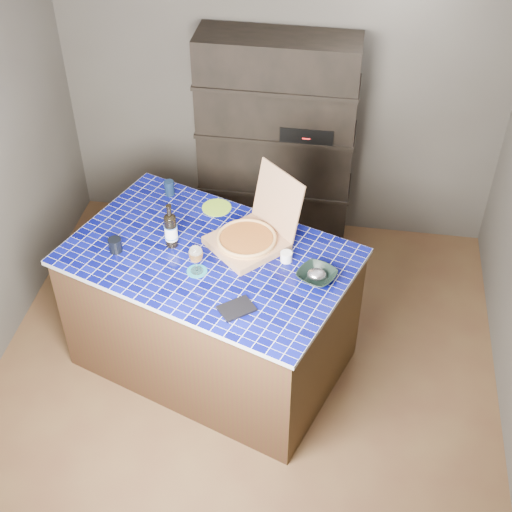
% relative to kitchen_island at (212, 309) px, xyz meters
% --- Properties ---
extents(room, '(3.50, 3.50, 3.50)m').
position_rel_kitchen_island_xyz_m(room, '(0.23, -0.06, 0.76)').
color(room, brown).
rests_on(room, ground).
extents(shelving_unit, '(1.20, 0.41, 1.80)m').
position_rel_kitchen_island_xyz_m(shelving_unit, '(0.24, 1.47, 0.42)').
color(shelving_unit, black).
rests_on(shelving_unit, floor).
extents(kitchen_island, '(2.05, 1.66, 0.97)m').
position_rel_kitchen_island_xyz_m(kitchen_island, '(0.00, 0.00, 0.00)').
color(kitchen_island, '#402419').
rests_on(kitchen_island, floor).
extents(pizza_box, '(0.65, 0.65, 0.45)m').
position_rel_kitchen_island_xyz_m(pizza_box, '(0.24, 0.14, 0.55)').
color(pizza_box, tan).
rests_on(pizza_box, kitchen_island).
extents(mead_bottle, '(0.08, 0.08, 0.32)m').
position_rel_kitchen_island_xyz_m(mead_bottle, '(-0.25, 0.06, 0.61)').
color(mead_bottle, black).
rests_on(mead_bottle, kitchen_island).
extents(teal_trivet, '(0.13, 0.13, 0.01)m').
position_rel_kitchen_island_xyz_m(teal_trivet, '(-0.04, -0.17, 0.49)').
color(teal_trivet, '#197185').
rests_on(teal_trivet, kitchen_island).
extents(wine_glass, '(0.09, 0.09, 0.20)m').
position_rel_kitchen_island_xyz_m(wine_glass, '(-0.04, -0.17, 0.63)').
color(wine_glass, white).
rests_on(wine_glass, teal_trivet).
extents(tumbler, '(0.08, 0.08, 0.09)m').
position_rel_kitchen_island_xyz_m(tumbler, '(-0.59, -0.05, 0.53)').
color(tumbler, black).
rests_on(tumbler, kitchen_island).
extents(dvd_case, '(0.24, 0.23, 0.02)m').
position_rel_kitchen_island_xyz_m(dvd_case, '(0.26, -0.45, 0.49)').
color(dvd_case, black).
rests_on(dvd_case, kitchen_island).
extents(bowl, '(0.31, 0.31, 0.06)m').
position_rel_kitchen_island_xyz_m(bowl, '(0.69, -0.12, 0.51)').
color(bowl, black).
rests_on(bowl, kitchen_island).
extents(foil_contents, '(0.12, 0.10, 0.06)m').
position_rel_kitchen_island_xyz_m(foil_contents, '(0.69, -0.12, 0.53)').
color(foil_contents, '#AAA8B3').
rests_on(foil_contents, bowl).
extents(white_jar, '(0.08, 0.08, 0.06)m').
position_rel_kitchen_island_xyz_m(white_jar, '(0.49, 0.02, 0.52)').
color(white_jar, white).
rests_on(white_jar, kitchen_island).
extents(navy_cup, '(0.07, 0.07, 0.11)m').
position_rel_kitchen_island_xyz_m(navy_cup, '(-0.40, 0.60, 0.54)').
color(navy_cup, '#0E1C32').
rests_on(navy_cup, kitchen_island).
extents(green_trivet, '(0.20, 0.20, 0.01)m').
position_rel_kitchen_island_xyz_m(green_trivet, '(-0.05, 0.49, 0.49)').
color(green_trivet, '#88BE28').
rests_on(green_trivet, kitchen_island).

